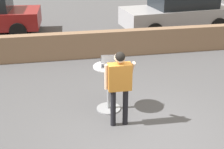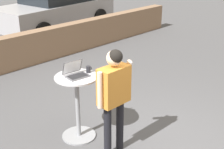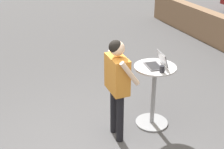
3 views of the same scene
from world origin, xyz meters
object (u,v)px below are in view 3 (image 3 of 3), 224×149
cafe_table (154,92)px  standing_person (117,78)px  laptop (157,63)px  coffee_mug (162,69)px

cafe_table → standing_person: (0.10, -0.69, 0.42)m
standing_person → laptop: bearing=97.2°
cafe_table → laptop: (0.01, 0.02, 0.50)m
coffee_mug → cafe_table: bearing=175.3°
cafe_table → coffee_mug: 0.55m
coffee_mug → standing_person: 0.68m
laptop → standing_person: bearing=-82.8°
laptop → coffee_mug: 0.23m
coffee_mug → standing_person: (-0.13, -0.67, -0.08)m
laptop → standing_person: (0.09, -0.70, -0.08)m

